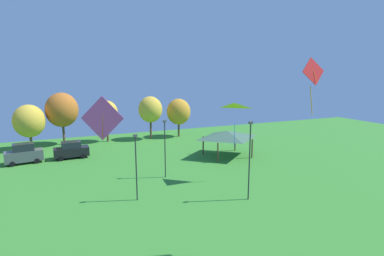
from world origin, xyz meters
TOP-DOWN VIEW (x-y plane):
  - kite_flying_1 at (6.53, 16.50)m, footprint 1.70×0.59m
  - kite_flying_3 at (-5.18, 19.86)m, footprint 2.18×1.20m
  - kite_flying_5 at (8.60, 28.68)m, footprint 2.97×2.83m
  - parked_car_leftmost at (-12.22, 45.35)m, footprint 4.57×2.41m
  - parked_car_second_from_left at (-6.57, 45.57)m, footprint 4.52×2.22m
  - park_pavilion at (13.39, 38.15)m, footprint 6.82×5.70m
  - light_post_0 at (2.75, 33.24)m, footprint 0.36×0.20m
  - light_post_1 at (-1.53, 28.41)m, footprint 0.36×0.20m
  - light_post_2 at (7.81, 24.53)m, footprint 0.36×0.20m
  - treeline_tree_2 at (-12.04, 53.24)m, footprint 4.51×4.51m
  - treeline_tree_3 at (-7.42, 54.76)m, footprint 5.01×5.01m
  - treeline_tree_4 at (-0.60, 54.17)m, footprint 3.68×3.68m
  - treeline_tree_5 at (6.68, 53.23)m, footprint 4.13×4.13m
  - treeline_tree_6 at (11.96, 53.34)m, footprint 4.29×4.29m

SIDE VIEW (x-z plane):
  - parked_car_second_from_left at x=-6.57m, z-range -0.01..2.29m
  - parked_car_leftmost at x=-12.22m, z-range -0.04..2.57m
  - park_pavilion at x=13.39m, z-range 1.28..4.88m
  - light_post_1 at x=-1.53m, z-range 0.40..6.49m
  - light_post_0 at x=2.75m, z-range 0.40..6.80m
  - light_post_2 at x=7.81m, z-range 0.41..7.63m
  - treeline_tree_2 at x=-12.04m, z-range 0.92..7.75m
  - treeline_tree_6 at x=11.96m, z-range 1.09..8.01m
  - treeline_tree_4 at x=-0.60m, z-range 1.43..8.39m
  - treeline_tree_5 at x=6.68m, z-range 1.46..8.96m
  - treeline_tree_3 at x=-7.42m, z-range 1.44..9.84m
  - kite_flying_5 at x=8.60m, z-range 5.35..9.57m
  - kite_flying_3 at x=-5.18m, z-range 7.66..10.11m
  - kite_flying_1 at x=6.53m, z-range 9.59..12.98m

